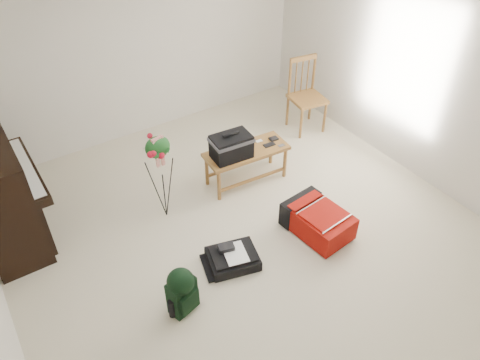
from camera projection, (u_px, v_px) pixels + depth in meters
floor at (250, 238)px, 5.29m from camera, size 5.00×5.50×0.01m
ceiling at (254, 20)px, 3.72m from camera, size 5.00×5.50×0.01m
wall_back at (136, 50)px, 6.29m from camera, size 5.00×0.04×2.50m
wall_right at (424, 82)px, 5.58m from camera, size 0.04×5.50×2.50m
bench at (237, 148)px, 5.67m from camera, size 1.09×0.51×0.82m
dining_chair at (306, 96)px, 6.78m from camera, size 0.53×0.53×1.08m
red_suitcase at (315, 218)px, 5.31m from camera, size 0.57×0.79×0.32m
black_duffel at (233, 258)px, 4.97m from camera, size 0.61×0.54×0.22m
green_backpack at (182, 289)px, 4.38m from camera, size 0.30×0.28×0.54m
flower_stand at (162, 178)px, 5.24m from camera, size 0.43×0.43×1.15m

